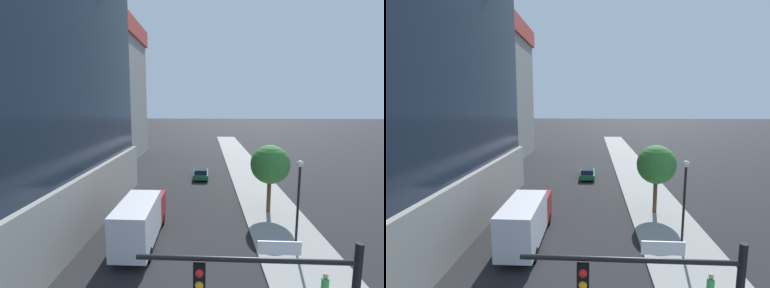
% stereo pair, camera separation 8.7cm
% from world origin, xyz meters
% --- Properties ---
extents(sidewalk, '(5.31, 120.00, 0.15)m').
position_xyz_m(sidewalk, '(8.42, 20.00, 0.07)').
color(sidewalk, gray).
rests_on(sidewalk, ground).
extents(construction_building, '(20.67, 19.79, 33.25)m').
position_xyz_m(construction_building, '(-16.99, 46.78, 13.75)').
color(construction_building, gray).
rests_on(construction_building, ground).
extents(street_lamp, '(0.44, 0.44, 6.12)m').
position_xyz_m(street_lamp, '(8.43, 13.86, 4.13)').
color(street_lamp, black).
rests_on(street_lamp, sidewalk).
extents(street_tree, '(3.48, 3.48, 6.16)m').
position_xyz_m(street_tree, '(8.07, 20.35, 4.55)').
color(street_tree, brown).
rests_on(street_tree, sidewalk).
extents(car_green, '(1.93, 4.61, 1.42)m').
position_xyz_m(car_green, '(1.68, 32.03, 0.70)').
color(car_green, '#1E6638').
rests_on(car_green, ground).
extents(box_truck, '(2.35, 7.78, 3.36)m').
position_xyz_m(box_truck, '(-2.26, 14.41, 1.84)').
color(box_truck, '#B21E1E').
rests_on(box_truck, ground).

